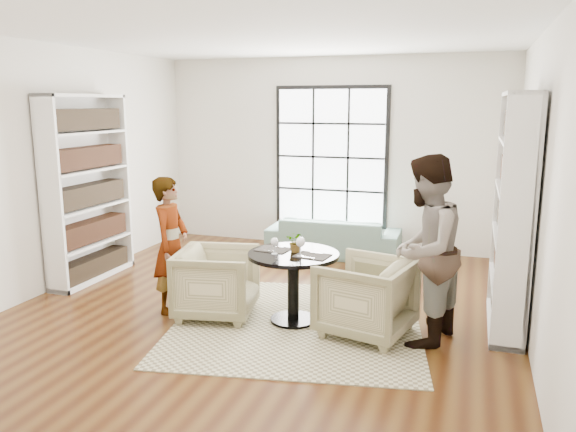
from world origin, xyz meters
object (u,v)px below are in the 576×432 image
(flower_centerpiece, at_px, (296,242))
(sofa, at_px, (334,236))
(pedestal_table, at_px, (293,272))
(armchair_left, at_px, (217,283))
(wine_glass_left, at_px, (274,242))
(person_right, at_px, (425,251))
(person_left, at_px, (171,245))
(armchair_right, at_px, (366,297))
(wine_glass_right, at_px, (300,242))

(flower_centerpiece, bearing_deg, sofa, 95.54)
(flower_centerpiece, bearing_deg, pedestal_table, -117.34)
(armchair_left, xyz_separation_m, wine_glass_left, (0.67, -0.02, 0.51))
(person_right, bearing_deg, wine_glass_left, -72.78)
(pedestal_table, height_order, armchair_left, pedestal_table)
(wine_glass_left, bearing_deg, armchair_left, 178.34)
(flower_centerpiece, bearing_deg, armchair_left, -171.40)
(sofa, relative_size, person_left, 1.32)
(person_right, bearing_deg, armchair_right, -74.37)
(armchair_right, xyz_separation_m, person_left, (-2.17, -0.02, 0.37))
(wine_glass_right, xyz_separation_m, flower_centerpiece, (-0.09, 0.16, -0.04))
(armchair_right, height_order, person_left, person_left)
(sofa, bearing_deg, pedestal_table, 93.22)
(sofa, xyz_separation_m, armchair_right, (1.03, -2.83, 0.10))
(pedestal_table, bearing_deg, armchair_right, -5.02)
(armchair_left, height_order, wine_glass_right, wine_glass_right)
(person_left, bearing_deg, sofa, -28.07)
(armchair_left, bearing_deg, pedestal_table, -94.61)
(wine_glass_right, bearing_deg, flower_centerpiece, 120.33)
(wine_glass_left, height_order, wine_glass_right, wine_glass_right)
(sofa, distance_m, wine_glass_right, 2.97)
(sofa, bearing_deg, person_right, 117.28)
(person_left, bearing_deg, wine_glass_right, -97.25)
(wine_glass_right, height_order, flower_centerpiece, flower_centerpiece)
(wine_glass_right, bearing_deg, armchair_right, 4.27)
(person_left, relative_size, person_right, 0.83)
(wine_glass_right, distance_m, flower_centerpiece, 0.19)
(person_left, distance_m, wine_glass_right, 1.51)
(sofa, relative_size, person_right, 1.09)
(wine_glass_right, bearing_deg, person_right, 2.35)
(sofa, distance_m, person_right, 3.30)
(wine_glass_left, bearing_deg, pedestal_table, 33.23)
(person_right, bearing_deg, pedestal_table, -77.33)
(wine_glass_right, bearing_deg, pedestal_table, 133.47)
(sofa, relative_size, armchair_right, 2.33)
(armchair_right, xyz_separation_m, flower_centerpiece, (-0.76, 0.11, 0.48))
(pedestal_table, distance_m, sofa, 2.79)
(armchair_right, height_order, wine_glass_right, wine_glass_right)
(person_right, bearing_deg, wine_glass_right, -72.02)
(sofa, bearing_deg, armchair_left, 76.37)
(sofa, bearing_deg, flower_centerpiece, 93.71)
(armchair_left, height_order, wine_glass_left, wine_glass_left)
(person_left, xyz_separation_m, wine_glass_left, (1.22, -0.02, 0.13))
(armchair_right, distance_m, wine_glass_right, 0.85)
(pedestal_table, relative_size, armchair_left, 1.15)
(sofa, height_order, wine_glass_right, wine_glass_right)
(pedestal_table, relative_size, wine_glass_left, 5.43)
(armchair_right, bearing_deg, person_right, 103.25)
(armchair_left, height_order, person_right, person_right)
(sofa, xyz_separation_m, wine_glass_left, (0.08, -2.87, 0.59))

